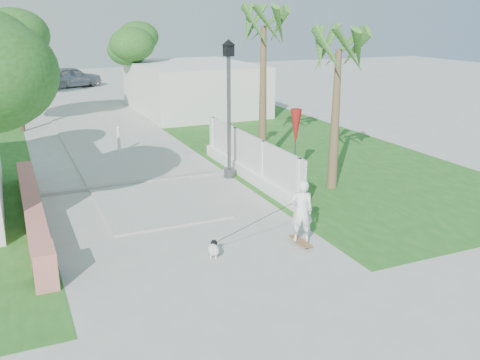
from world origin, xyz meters
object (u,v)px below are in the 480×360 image
patio_umbrella (296,128)px  parked_car (70,77)px  dog (214,249)px  skateboarder (271,218)px  street_lamp (229,104)px  bollard (119,139)px

patio_umbrella → parked_car: patio_umbrella is taller
patio_umbrella → dog: (-4.57, -4.46, -1.49)m
skateboarder → dog: size_ratio=4.94×
patio_umbrella → parked_car: bearing=98.3°
street_lamp → patio_umbrella: 2.27m
dog → parked_car: parked_car is taller
street_lamp → skateboarder: bearing=-103.0°
bollard → patio_umbrella: size_ratio=0.47×
dog → parked_car: size_ratio=0.11×
street_lamp → patio_umbrella: size_ratio=1.93×
patio_umbrella → parked_car: (-3.83, 26.29, -0.91)m
street_lamp → skateboarder: street_lamp is taller
skateboarder → patio_umbrella: bearing=-105.5°
bollard → dog: size_ratio=2.21×
street_lamp → bollard: street_lamp is taller
street_lamp → dog: street_lamp is taller
street_lamp → dog: 6.47m
patio_umbrella → parked_car: size_ratio=0.51×
street_lamp → skateboarder: size_ratio=1.82×
patio_umbrella → skateboarder: size_ratio=0.94×
parked_car → dog: bearing=154.2°
bollard → patio_umbrella: patio_umbrella is taller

